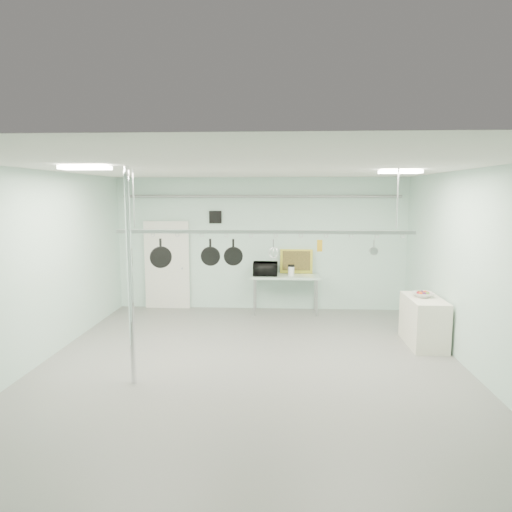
# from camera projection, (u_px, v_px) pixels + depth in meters

# --- Properties ---
(floor) EXTENTS (8.00, 8.00, 0.00)m
(floor) POSITION_uv_depth(u_px,v_px,m) (250.00, 370.00, 7.32)
(floor) COLOR gray
(floor) RESTS_ON ground
(ceiling) EXTENTS (7.00, 8.00, 0.02)m
(ceiling) POSITION_uv_depth(u_px,v_px,m) (250.00, 168.00, 6.89)
(ceiling) COLOR silver
(ceiling) RESTS_ON back_wall
(back_wall) EXTENTS (7.00, 0.02, 3.20)m
(back_wall) POSITION_uv_depth(u_px,v_px,m) (261.00, 244.00, 11.05)
(back_wall) COLOR silver
(back_wall) RESTS_ON floor
(right_wall) EXTENTS (0.02, 8.00, 3.20)m
(right_wall) POSITION_uv_depth(u_px,v_px,m) (479.00, 274.00, 6.92)
(right_wall) COLOR silver
(right_wall) RESTS_ON floor
(door) EXTENTS (1.10, 0.10, 2.20)m
(door) POSITION_uv_depth(u_px,v_px,m) (167.00, 266.00, 11.20)
(door) COLOR silver
(door) RESTS_ON floor
(wall_vent) EXTENTS (0.30, 0.04, 0.30)m
(wall_vent) POSITION_uv_depth(u_px,v_px,m) (215.00, 217.00, 11.01)
(wall_vent) COLOR black
(wall_vent) RESTS_ON back_wall
(conduit_pipe) EXTENTS (6.60, 0.07, 0.07)m
(conduit_pipe) POSITION_uv_depth(u_px,v_px,m) (261.00, 196.00, 10.81)
(conduit_pipe) COLOR gray
(conduit_pipe) RESTS_ON back_wall
(chrome_pole) EXTENTS (0.08, 0.08, 3.20)m
(chrome_pole) POSITION_uv_depth(u_px,v_px,m) (130.00, 278.00, 6.60)
(chrome_pole) COLOR silver
(chrome_pole) RESTS_ON floor
(prep_table) EXTENTS (1.60, 0.70, 0.91)m
(prep_table) POSITION_uv_depth(u_px,v_px,m) (285.00, 278.00, 10.74)
(prep_table) COLOR #AAC8B6
(prep_table) RESTS_ON floor
(side_cabinet) EXTENTS (0.60, 1.20, 0.90)m
(side_cabinet) POSITION_uv_depth(u_px,v_px,m) (424.00, 321.00, 8.48)
(side_cabinet) COLOR silver
(side_cabinet) RESTS_ON floor
(pot_rack) EXTENTS (4.80, 0.06, 1.00)m
(pot_rack) POSITION_uv_depth(u_px,v_px,m) (263.00, 230.00, 7.31)
(pot_rack) COLOR #B7B7BC
(pot_rack) RESTS_ON ceiling
(light_panel_left) EXTENTS (0.65, 0.30, 0.05)m
(light_panel_left) POSITION_uv_depth(u_px,v_px,m) (85.00, 168.00, 6.22)
(light_panel_left) COLOR white
(light_panel_left) RESTS_ON ceiling
(light_panel_right) EXTENTS (0.65, 0.30, 0.05)m
(light_panel_right) POSITION_uv_depth(u_px,v_px,m) (400.00, 172.00, 7.36)
(light_panel_right) COLOR white
(light_panel_right) RESTS_ON ceiling
(microwave) EXTENTS (0.57, 0.39, 0.31)m
(microwave) POSITION_uv_depth(u_px,v_px,m) (265.00, 269.00, 10.70)
(microwave) COLOR black
(microwave) RESTS_ON prep_table
(coffee_canister) EXTENTS (0.18, 0.18, 0.21)m
(coffee_canister) POSITION_uv_depth(u_px,v_px,m) (291.00, 271.00, 10.68)
(coffee_canister) COLOR white
(coffee_canister) RESTS_ON prep_table
(painting_large) EXTENTS (0.78, 0.15, 0.58)m
(painting_large) POSITION_uv_depth(u_px,v_px,m) (296.00, 261.00, 10.98)
(painting_large) COLOR gold
(painting_large) RESTS_ON prep_table
(painting_small) EXTENTS (0.30, 0.10, 0.25)m
(painting_small) POSITION_uv_depth(u_px,v_px,m) (306.00, 268.00, 10.98)
(painting_small) COLOR #341C12
(painting_small) RESTS_ON prep_table
(fruit_bowl) EXTENTS (0.45, 0.45, 0.09)m
(fruit_bowl) POSITION_uv_depth(u_px,v_px,m) (423.00, 295.00, 8.48)
(fruit_bowl) COLOR silver
(fruit_bowl) RESTS_ON side_cabinet
(skillet_left) EXTENTS (0.35, 0.20, 0.49)m
(skillet_left) POSITION_uv_depth(u_px,v_px,m) (161.00, 254.00, 7.45)
(skillet_left) COLOR black
(skillet_left) RESTS_ON pot_rack
(skillet_mid) EXTENTS (0.31, 0.07, 0.44)m
(skillet_mid) POSITION_uv_depth(u_px,v_px,m) (210.00, 252.00, 7.40)
(skillet_mid) COLOR black
(skillet_mid) RESTS_ON pot_rack
(skillet_right) EXTENTS (0.31, 0.10, 0.42)m
(skillet_right) POSITION_uv_depth(u_px,v_px,m) (233.00, 252.00, 7.38)
(skillet_right) COLOR black
(skillet_right) RESTS_ON pot_rack
(whisk) EXTENTS (0.19, 0.19, 0.32)m
(whisk) POSITION_uv_depth(u_px,v_px,m) (273.00, 249.00, 7.34)
(whisk) COLOR #B6B6BB
(whisk) RESTS_ON pot_rack
(grater) EXTENTS (0.08, 0.05, 0.21)m
(grater) POSITION_uv_depth(u_px,v_px,m) (320.00, 246.00, 7.29)
(grater) COLOR yellow
(grater) RESTS_ON pot_rack
(saucepan) EXTENTS (0.14, 0.10, 0.24)m
(saucepan) POSITION_uv_depth(u_px,v_px,m) (374.00, 247.00, 7.25)
(saucepan) COLOR #A5A5A9
(saucepan) RESTS_ON pot_rack
(fruit_cluster) EXTENTS (0.24, 0.24, 0.09)m
(fruit_cluster) POSITION_uv_depth(u_px,v_px,m) (423.00, 293.00, 8.48)
(fruit_cluster) COLOR maroon
(fruit_cluster) RESTS_ON fruit_bowl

